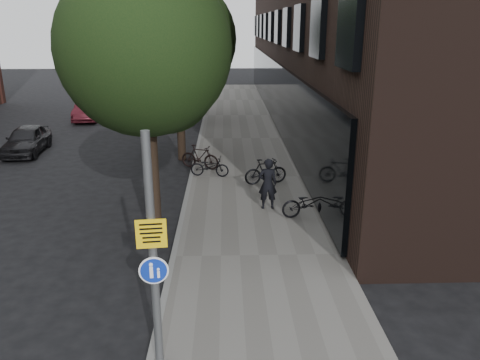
{
  "coord_description": "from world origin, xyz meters",
  "views": [
    {
      "loc": [
        -0.59,
        -7.69,
        5.89
      ],
      "look_at": [
        -0.23,
        3.96,
        2.0
      ],
      "focal_mm": 35.0,
      "sensor_mm": 36.0,
      "label": 1
    }
  ],
  "objects_px": {
    "parked_bike_facade_near": "(309,203)",
    "parked_car_near": "(27,140)",
    "signpost": "(153,257)",
    "pedestrian": "(268,184)"
  },
  "relations": [
    {
      "from": "parked_bike_facade_near",
      "to": "parked_car_near",
      "type": "bearing_deg",
      "value": 47.37
    },
    {
      "from": "signpost",
      "to": "parked_car_near",
      "type": "xyz_separation_m",
      "value": [
        -8.31,
        15.18,
        -1.62
      ]
    },
    {
      "from": "signpost",
      "to": "parked_car_near",
      "type": "bearing_deg",
      "value": 112.87
    },
    {
      "from": "pedestrian",
      "to": "signpost",
      "type": "bearing_deg",
      "value": 67.88
    },
    {
      "from": "signpost",
      "to": "parked_bike_facade_near",
      "type": "height_order",
      "value": "signpost"
    },
    {
      "from": "signpost",
      "to": "parked_bike_facade_near",
      "type": "distance_m",
      "value": 7.86
    },
    {
      "from": "parked_car_near",
      "to": "parked_bike_facade_near",
      "type": "bearing_deg",
      "value": -39.53
    },
    {
      "from": "signpost",
      "to": "pedestrian",
      "type": "xyz_separation_m",
      "value": [
        2.56,
        7.43,
        -1.3
      ]
    },
    {
      "from": "pedestrian",
      "to": "parked_bike_facade_near",
      "type": "xyz_separation_m",
      "value": [
        1.24,
        -0.76,
        -0.39
      ]
    },
    {
      "from": "parked_bike_facade_near",
      "to": "parked_car_near",
      "type": "height_order",
      "value": "parked_car_near"
    }
  ]
}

